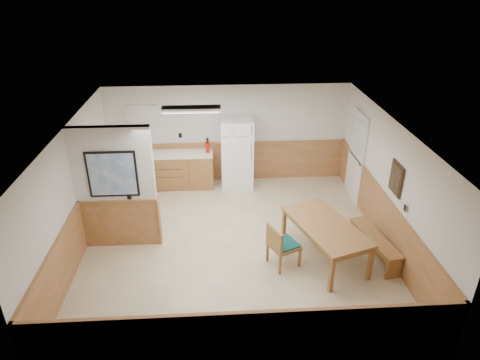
{
  "coord_description": "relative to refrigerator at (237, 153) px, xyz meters",
  "views": [
    {
      "loc": [
        -0.34,
        -7.13,
        5.06
      ],
      "look_at": [
        0.13,
        0.4,
        1.26
      ],
      "focal_mm": 32.0,
      "sensor_mm": 36.0,
      "label": 1
    }
  ],
  "objects": [
    {
      "name": "kitchen_window",
      "position": [
        -2.31,
        0.35,
        0.66
      ],
      "size": [
        0.8,
        0.04,
        1.0
      ],
      "color": "silver",
      "rests_on": "back_wall"
    },
    {
      "name": "wainscot_left",
      "position": [
        -3.19,
        -2.63,
        -0.39
      ],
      "size": [
        0.04,
        6.0,
        1.0
      ],
      "primitive_type": "cube",
      "color": "#BE724C",
      "rests_on": "ground"
    },
    {
      "name": "fluorescent_fixture",
      "position": [
        -1.01,
        -1.33,
        1.56
      ],
      "size": [
        1.2,
        0.3,
        0.09
      ],
      "color": "silver",
      "rests_on": "ceiling"
    },
    {
      "name": "refrigerator",
      "position": [
        0.0,
        0.0,
        0.0
      ],
      "size": [
        0.81,
        0.74,
        1.77
      ],
      "rotation": [
        0.0,
        0.0,
        -0.04
      ],
      "color": "white",
      "rests_on": "ground"
    },
    {
      "name": "fire_extinguisher",
      "position": [
        -0.73,
        0.04,
        0.18
      ],
      "size": [
        0.11,
        0.11,
        0.38
      ],
      "rotation": [
        0.0,
        0.0,
        0.12
      ],
      "color": "red",
      "rests_on": "kitchen_counter"
    },
    {
      "name": "kitchen_counter",
      "position": [
        -1.42,
        0.05,
        -0.43
      ],
      "size": [
        2.2,
        0.61,
        1.0
      ],
      "color": "#A7753B",
      "rests_on": "ground"
    },
    {
      "name": "back_wall",
      "position": [
        -0.21,
        0.37,
        0.36
      ],
      "size": [
        6.0,
        0.02,
        2.5
      ],
      "primitive_type": "cube",
      "color": "silver",
      "rests_on": "ground"
    },
    {
      "name": "left_wall",
      "position": [
        -3.21,
        -2.63,
        0.36
      ],
      "size": [
        0.02,
        6.0,
        2.5
      ],
      "primitive_type": "cube",
      "color": "silver",
      "rests_on": "ground"
    },
    {
      "name": "exterior_door",
      "position": [
        2.75,
        -0.73,
        0.16
      ],
      "size": [
        0.07,
        1.02,
        2.15
      ],
      "color": "silver",
      "rests_on": "ground"
    },
    {
      "name": "dining_bench",
      "position": [
        2.45,
        -3.18,
        -0.55
      ],
      "size": [
        0.59,
        1.48,
        0.45
      ],
      "rotation": [
        0.0,
        0.0,
        0.19
      ],
      "color": "brown",
      "rests_on": "ground"
    },
    {
      "name": "wall_painting",
      "position": [
        2.76,
        -2.93,
        0.66
      ],
      "size": [
        0.04,
        0.5,
        0.6
      ],
      "color": "#332114",
      "rests_on": "right_wall"
    },
    {
      "name": "wainscot_right",
      "position": [
        2.77,
        -2.63,
        -0.39
      ],
      "size": [
        0.04,
        6.0,
        1.0
      ],
      "primitive_type": "cube",
      "color": "#BE724C",
      "rests_on": "ground"
    },
    {
      "name": "soap_bottle",
      "position": [
        -2.32,
        0.07,
        0.13
      ],
      "size": [
        0.09,
        0.09,
        0.23
      ],
      "primitive_type": "cylinder",
      "rotation": [
        0.0,
        0.0,
        -0.29
      ],
      "color": "green",
      "rests_on": "kitchen_counter"
    },
    {
      "name": "ground",
      "position": [
        -0.21,
        -2.63,
        -0.89
      ],
      "size": [
        6.0,
        6.0,
        0.0
      ],
      "primitive_type": "plane",
      "color": "tan",
      "rests_on": "ground"
    },
    {
      "name": "partition_wall",
      "position": [
        -2.46,
        -2.43,
        0.34
      ],
      "size": [
        1.5,
        0.2,
        2.5
      ],
      "color": "silver",
      "rests_on": "ground"
    },
    {
      "name": "dining_chair",
      "position": [
        0.58,
        -3.35,
        -0.39
      ],
      "size": [
        0.82,
        0.71,
        0.85
      ],
      "rotation": [
        0.0,
        0.0,
        0.43
      ],
      "color": "brown",
      "rests_on": "ground"
    },
    {
      "name": "right_wall",
      "position": [
        2.79,
        -2.63,
        0.36
      ],
      "size": [
        0.02,
        6.0,
        2.5
      ],
      "primitive_type": "cube",
      "color": "silver",
      "rests_on": "ground"
    },
    {
      "name": "ceiling",
      "position": [
        -0.21,
        -2.63,
        1.61
      ],
      "size": [
        6.0,
        6.0,
        0.02
      ],
      "primitive_type": "cube",
      "color": "silver",
      "rests_on": "back_wall"
    },
    {
      "name": "dining_table",
      "position": [
        1.46,
        -3.16,
        -0.23
      ],
      "size": [
        1.47,
        2.05,
        0.75
      ],
      "rotation": [
        0.0,
        0.0,
        0.33
      ],
      "color": "brown",
      "rests_on": "ground"
    },
    {
      "name": "wainscot_back",
      "position": [
        -0.21,
        0.35,
        -0.39
      ],
      "size": [
        6.0,
        0.04,
        1.0
      ],
      "primitive_type": "cube",
      "color": "#BE724C",
      "rests_on": "ground"
    }
  ]
}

